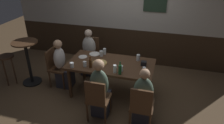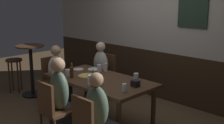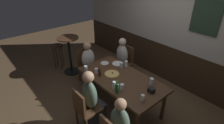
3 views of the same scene
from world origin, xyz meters
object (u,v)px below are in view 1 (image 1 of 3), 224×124
(chair_right_near, at_px, (141,106))
(tumbler_water, at_px, (121,69))
(side_bar_table, at_px, (28,59))
(beer_bottle_green, at_px, (120,69))
(pint_glass_pale, at_px, (144,70))
(beer_glass_tall, at_px, (85,64))
(person_right_near, at_px, (143,101))
(dining_table, at_px, (111,67))
(beer_glass_half, at_px, (105,52))
(pizza, at_px, (100,63))
(bar_stool, at_px, (7,62))
(plate_white_small, at_px, (83,57))
(condiment_caddy, at_px, (144,63))
(person_left_far, at_px, (89,56))
(plate_white_large, at_px, (95,54))
(chair_left_far, at_px, (91,52))
(highball_clear, at_px, (115,69))
(pint_glass_stout, at_px, (138,58))
(tumbler_short, at_px, (72,65))
(person_head_west, at_px, (62,67))
(beer_bottle_brown, at_px, (90,63))
(pint_glass_amber, at_px, (101,54))
(person_mid_near, at_px, (100,92))
(chair_head_west, at_px, (56,66))
(chair_mid_near, at_px, (97,98))

(chair_right_near, relative_size, tumbler_water, 7.86)
(side_bar_table, bearing_deg, beer_bottle_green, -6.94)
(pint_glass_pale, bearing_deg, beer_glass_tall, -175.99)
(person_right_near, relative_size, pint_glass_pale, 10.04)
(dining_table, xyz_separation_m, beer_glass_half, (-0.26, 0.38, 0.14))
(pizza, bearing_deg, bar_stool, -174.89)
(tumbler_water, relative_size, bar_stool, 0.16)
(chair_right_near, height_order, beer_bottle_green, beer_bottle_green)
(side_bar_table, bearing_deg, plate_white_small, 9.64)
(dining_table, height_order, condiment_caddy, condiment_caddy)
(person_left_far, distance_m, condiment_caddy, 1.60)
(beer_glass_half, height_order, side_bar_table, side_bar_table)
(plate_white_large, bearing_deg, chair_left_far, 119.03)
(person_left_far, height_order, highball_clear, person_left_far)
(person_right_near, bearing_deg, pint_glass_stout, 104.87)
(pint_glass_pale, relative_size, highball_clear, 0.71)
(tumbler_short, bearing_deg, person_left_far, 94.38)
(bar_stool, bearing_deg, plate_white_large, 16.62)
(pint_glass_stout, bearing_deg, pizza, -155.39)
(person_head_west, bearing_deg, beer_bottle_brown, -19.20)
(beer_bottle_brown, height_order, plate_white_large, beer_bottle_brown)
(beer_bottle_green, distance_m, condiment_caddy, 0.60)
(beer_bottle_green, bearing_deg, beer_glass_half, 125.58)
(dining_table, relative_size, pint_glass_amber, 14.47)
(beer_bottle_brown, distance_m, plate_white_small, 0.52)
(chair_left_far, xyz_separation_m, person_mid_near, (0.78, -1.59, 0.01))
(bar_stool, bearing_deg, dining_table, 6.03)
(chair_head_west, relative_size, pizza, 2.88)
(beer_bottle_brown, bearing_deg, person_head_west, 160.80)
(pizza, bearing_deg, chair_right_near, -39.15)
(tumbler_water, xyz_separation_m, highball_clear, (-0.10, -0.10, 0.02))
(chair_head_west, bearing_deg, chair_right_near, -22.79)
(person_head_west, bearing_deg, person_left_far, 63.28)
(bar_stool, bearing_deg, person_head_west, 11.42)
(beer_glass_half, bearing_deg, chair_mid_near, -78.49)
(plate_white_large, height_order, bar_stool, plate_white_large)
(chair_mid_near, bearing_deg, condiment_caddy, 55.56)
(chair_right_near, bearing_deg, beer_bottle_brown, 151.99)
(chair_mid_near, bearing_deg, dining_table, 90.00)
(tumbler_water, bearing_deg, pizza, 159.57)
(beer_glass_half, xyz_separation_m, side_bar_table, (-1.68, -0.48, -0.18))
(plate_white_large, xyz_separation_m, bar_stool, (-1.92, -0.57, -0.18))
(pint_glass_pale, relative_size, side_bar_table, 0.11)
(person_left_far, distance_m, highball_clear, 1.46)
(highball_clear, bearing_deg, tumbler_short, -178.02)
(bar_stool, bearing_deg, plate_white_small, 12.01)
(chair_right_near, xyz_separation_m, plate_white_small, (-1.45, 0.99, 0.25))
(person_left_far, height_order, pint_glass_stout, person_left_far)
(chair_right_near, bearing_deg, chair_head_west, 157.21)
(chair_right_near, xyz_separation_m, plate_white_large, (-1.25, 1.20, 0.25))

